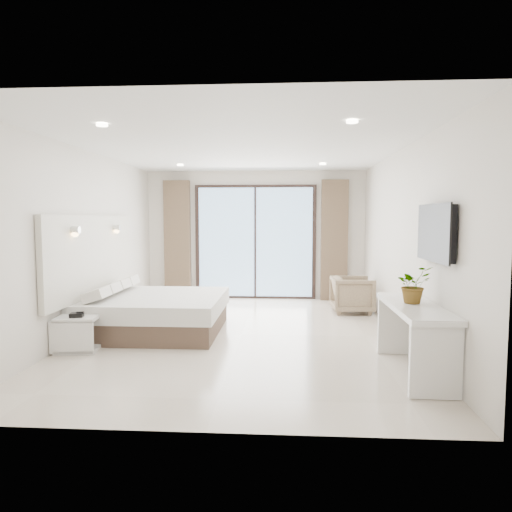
% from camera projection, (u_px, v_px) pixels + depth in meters
% --- Properties ---
extents(ground, '(6.20, 6.20, 0.00)m').
position_uv_depth(ground, '(242.00, 334.00, 6.71)').
color(ground, beige).
rests_on(ground, ground).
extents(room_shell, '(4.62, 6.22, 2.72)m').
position_uv_depth(room_shell, '(234.00, 226.00, 7.32)').
color(room_shell, silver).
rests_on(room_shell, ground).
extents(bed, '(1.98, 1.88, 0.69)m').
position_uv_depth(bed, '(155.00, 313.00, 6.85)').
color(bed, brown).
rests_on(bed, ground).
extents(nightstand, '(0.54, 0.46, 0.45)m').
position_uv_depth(nightstand, '(78.00, 334.00, 5.84)').
color(nightstand, white).
rests_on(nightstand, ground).
extents(phone, '(0.18, 0.15, 0.05)m').
position_uv_depth(phone, '(77.00, 315.00, 5.76)').
color(phone, black).
rests_on(phone, nightstand).
extents(console_desk, '(0.50, 1.61, 0.77)m').
position_uv_depth(console_desk, '(414.00, 323.00, 4.97)').
color(console_desk, white).
rests_on(console_desk, ground).
extents(plant, '(0.51, 0.53, 0.32)m').
position_uv_depth(plant, '(413.00, 289.00, 5.02)').
color(plant, '#33662D').
rests_on(plant, console_desk).
extents(armchair, '(0.69, 0.73, 0.72)m').
position_uv_depth(armchair, '(352.00, 293.00, 8.24)').
color(armchair, '#90845E').
rests_on(armchair, ground).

